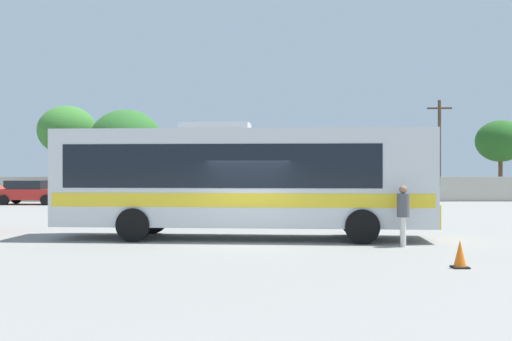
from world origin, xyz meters
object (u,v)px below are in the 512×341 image
parked_car_third_silver (232,191)px  traffic_cone_on_apron (460,254)px  roadside_tree_right (501,141)px  attendant_by_bus_door (403,212)px  roadside_tree_midright (268,150)px  parked_car_second_dark_blue (119,192)px  utility_pole_near (439,147)px  roadside_tree_midleft (126,140)px  roadside_tree_left (67,131)px  coach_bus_silver_yellow (239,177)px  parked_car_leftmost_red (30,192)px

parked_car_third_silver → traffic_cone_on_apron: size_ratio=6.98×
parked_car_third_silver → roadside_tree_right: roadside_tree_right is taller
attendant_by_bus_door → roadside_tree_midright: roadside_tree_midright is taller
parked_car_second_dark_blue → utility_pole_near: utility_pole_near is taller
roadside_tree_midleft → roadside_tree_right: 28.74m
parked_car_second_dark_blue → traffic_cone_on_apron: size_ratio=7.02×
utility_pole_near → traffic_cone_on_apron: 32.87m
roadside_tree_left → roadside_tree_midleft: bearing=-24.0°
coach_bus_silver_yellow → roadside_tree_midleft: 27.84m
coach_bus_silver_yellow → roadside_tree_midleft: (-9.02, 26.22, 2.42)m
utility_pole_near → parked_car_third_silver: bearing=-161.2°
utility_pole_near → roadside_tree_midleft: size_ratio=1.09×
parked_car_second_dark_blue → traffic_cone_on_apron: 29.11m
parked_car_second_dark_blue → traffic_cone_on_apron: (13.33, -25.88, -0.45)m
parked_car_leftmost_red → roadside_tree_midright: (15.40, 9.81, 2.95)m
utility_pole_near → coach_bus_silver_yellow: bearing=-119.3°
coach_bus_silver_yellow → traffic_cone_on_apron: size_ratio=18.98×
roadside_tree_midright → coach_bus_silver_yellow: bearing=-93.4°
parked_car_leftmost_red → parked_car_third_silver: parked_car_leftmost_red is taller
roadside_tree_midleft → traffic_cone_on_apron: (14.16, -32.24, -4.10)m
coach_bus_silver_yellow → roadside_tree_right: 34.05m
parked_car_leftmost_red → traffic_cone_on_apron: 31.48m
parked_car_third_silver → roadside_tree_midright: bearing=73.6°
parked_car_third_silver → parked_car_second_dark_blue: bearing=-177.1°
utility_pole_near → roadside_tree_midright: bearing=163.8°
parked_car_second_dark_blue → roadside_tree_midleft: bearing=97.4°
coach_bus_silver_yellow → parked_car_second_dark_blue: size_ratio=2.70×
utility_pole_near → traffic_cone_on_apron: size_ratio=11.45×
parked_car_second_dark_blue → roadside_tree_right: (27.87, 7.83, 3.63)m
parked_car_second_dark_blue → traffic_cone_on_apron: bearing=-62.7°
coach_bus_silver_yellow → parked_car_leftmost_red: coach_bus_silver_yellow is taller
parked_car_third_silver → roadside_tree_midright: (2.58, 8.78, 2.96)m
parked_car_second_dark_blue → coach_bus_silver_yellow: bearing=-67.6°
parked_car_second_dark_blue → roadside_tree_midright: bearing=42.8°
utility_pole_near → roadside_tree_left: bearing=173.7°
roadside_tree_midright → roadside_tree_midleft: bearing=-165.5°
parked_car_third_silver → utility_pole_near: 16.25m
coach_bus_silver_yellow → roadside_tree_midleft: roadside_tree_midleft is taller
roadside_tree_left → roadside_tree_midleft: roadside_tree_left is taller
parked_car_second_dark_blue → utility_pole_near: (22.42, 5.52, 3.08)m
coach_bus_silver_yellow → utility_pole_near: utility_pole_near is taller
coach_bus_silver_yellow → roadside_tree_left: 31.96m
coach_bus_silver_yellow → roadside_tree_right: bearing=54.6°
roadside_tree_midleft → roadside_tree_midright: (10.72, 2.78, -0.66)m
parked_car_leftmost_red → parked_car_second_dark_blue: bearing=6.9°
parked_car_leftmost_red → utility_pole_near: 28.76m
roadside_tree_midleft → roadside_tree_right: size_ratio=1.11×
parked_car_third_silver → coach_bus_silver_yellow: bearing=-87.5°
attendant_by_bus_door → parked_car_third_silver: 23.11m
roadside_tree_midright → attendant_by_bus_door: bearing=-84.3°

